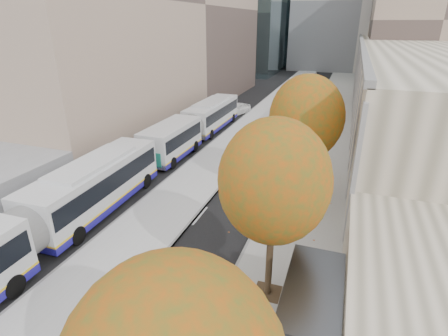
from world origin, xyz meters
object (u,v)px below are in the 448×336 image
at_px(bus_shelter, 318,299).
at_px(bus_far, 197,124).
at_px(bus_near, 45,218).
at_px(distant_car, 237,109).

xyz_separation_m(bus_shelter, bus_far, (-13.36, 20.46, -0.60)).
height_order(bus_shelter, bus_near, bus_near).
relative_size(bus_far, distant_car, 4.16).
height_order(bus_far, distant_car, bus_far).
distance_m(bus_near, bus_far, 18.81).
height_order(bus_shelter, bus_far, bus_far).
bearing_deg(bus_far, bus_near, -89.73).
xyz_separation_m(bus_shelter, bus_near, (-13.37, 1.65, -0.54)).
bearing_deg(distant_car, bus_near, -72.21).
relative_size(bus_shelter, bus_far, 0.25).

